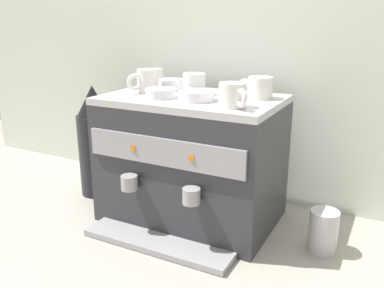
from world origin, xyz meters
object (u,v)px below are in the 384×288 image
(ceramic_bowl_0, at_px, (172,85))
(espresso_machine, at_px, (191,159))
(ceramic_bowl_1, at_px, (197,96))
(ceramic_bowl_2, at_px, (238,90))
(milk_pitcher, at_px, (323,231))
(ceramic_cup_1, at_px, (146,81))
(ceramic_bowl_3, at_px, (161,93))
(ceramic_cup_0, at_px, (259,88))
(coffee_grinder, at_px, (96,143))
(ceramic_cup_4, at_px, (194,84))
(ceramic_cup_3, at_px, (233,95))
(ceramic_cup_2, at_px, (155,77))

(ceramic_bowl_0, bearing_deg, espresso_machine, -35.67)
(ceramic_bowl_1, bearing_deg, ceramic_bowl_2, 67.76)
(ceramic_bowl_2, xyz_separation_m, milk_pitcher, (0.36, -0.14, -0.41))
(ceramic_cup_1, xyz_separation_m, ceramic_bowl_3, (0.10, -0.06, -0.03))
(ceramic_cup_0, distance_m, ceramic_bowl_1, 0.22)
(espresso_machine, xyz_separation_m, coffee_grinder, (-0.46, 0.01, -0.00))
(ceramic_cup_4, distance_m, ceramic_bowl_2, 0.16)
(ceramic_bowl_2, distance_m, ceramic_bowl_3, 0.28)
(espresso_machine, xyz_separation_m, ceramic_bowl_3, (-0.08, -0.07, 0.25))
(ceramic_cup_3, xyz_separation_m, ceramic_bowl_1, (-0.15, 0.05, -0.02))
(ceramic_bowl_2, relative_size, coffee_grinder, 0.20)
(espresso_machine, relative_size, ceramic_bowl_0, 6.48)
(ceramic_cup_4, distance_m, ceramic_bowl_1, 0.12)
(ceramic_bowl_3, xyz_separation_m, coffee_grinder, (-0.38, 0.08, -0.25))
(ceramic_cup_4, bearing_deg, ceramic_cup_0, 7.61)
(coffee_grinder, bearing_deg, ceramic_bowl_0, 14.64)
(ceramic_bowl_3, bearing_deg, coffee_grinder, 167.82)
(ceramic_cup_2, xyz_separation_m, milk_pitcher, (0.72, -0.16, -0.43))
(ceramic_cup_1, height_order, ceramic_cup_3, ceramic_cup_1)
(espresso_machine, distance_m, ceramic_cup_2, 0.39)
(ceramic_cup_2, relative_size, ceramic_cup_3, 0.96)
(espresso_machine, distance_m, milk_pitcher, 0.51)
(ceramic_cup_2, relative_size, ceramic_bowl_2, 1.14)
(ceramic_cup_3, height_order, coffee_grinder, ceramic_cup_3)
(espresso_machine, distance_m, ceramic_cup_1, 0.33)
(ceramic_cup_0, distance_m, ceramic_bowl_0, 0.36)
(ceramic_bowl_2, bearing_deg, ceramic_cup_0, -28.65)
(ceramic_cup_1, height_order, milk_pitcher, ceramic_cup_1)
(ceramic_cup_0, relative_size, ceramic_cup_3, 1.13)
(ceramic_bowl_1, height_order, ceramic_bowl_3, ceramic_bowl_1)
(coffee_grinder, bearing_deg, milk_pitcher, -2.03)
(ceramic_bowl_1, height_order, coffee_grinder, ceramic_bowl_1)
(ceramic_cup_0, relative_size, ceramic_bowl_3, 1.18)
(ceramic_cup_0, xyz_separation_m, ceramic_bowl_2, (-0.09, 0.05, -0.02))
(ceramic_cup_2, bearing_deg, coffee_grinder, -149.82)
(espresso_machine, bearing_deg, coffee_grinder, 178.28)
(ceramic_bowl_0, xyz_separation_m, coffee_grinder, (-0.32, -0.08, -0.25))
(ceramic_bowl_0, height_order, ceramic_bowl_1, ceramic_bowl_0)
(ceramic_cup_1, distance_m, ceramic_bowl_3, 0.12)
(coffee_grinder, bearing_deg, ceramic_bowl_1, -8.21)
(ceramic_cup_0, height_order, ceramic_cup_4, ceramic_cup_4)
(espresso_machine, bearing_deg, ceramic_cup_4, 103.53)
(ceramic_cup_3, relative_size, ceramic_bowl_3, 1.05)
(espresso_machine, xyz_separation_m, ceramic_bowl_2, (0.13, 0.12, 0.25))
(ceramic_cup_4, bearing_deg, ceramic_cup_1, -164.97)
(ceramic_cup_2, distance_m, milk_pitcher, 0.86)
(ceramic_cup_0, distance_m, milk_pitcher, 0.51)
(ceramic_cup_4, relative_size, coffee_grinder, 0.26)
(ceramic_bowl_1, distance_m, ceramic_bowl_2, 0.20)
(ceramic_cup_2, height_order, coffee_grinder, ceramic_cup_2)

